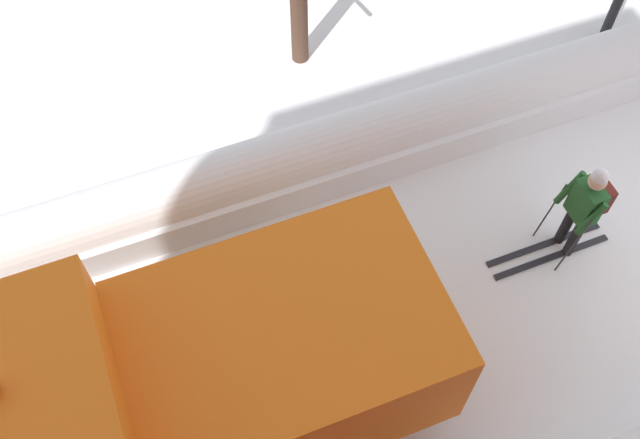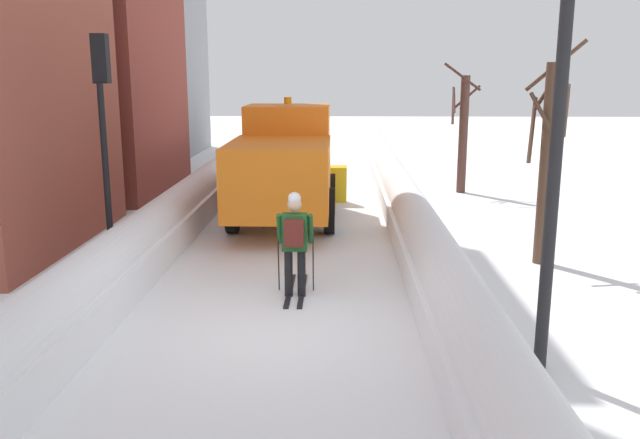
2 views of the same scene
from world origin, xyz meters
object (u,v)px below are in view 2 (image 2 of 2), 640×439
Objects in this scene: traffic_light_pole at (103,107)px; bare_tree_near at (547,158)px; skier at (295,239)px; bare_tree_mid at (463,131)px; plow_truck at (284,165)px; street_lamp at (560,104)px.

traffic_light_pole is 8.55m from bare_tree_near.
bare_tree_mid is at bearing 65.69° from skier.
plow_truck is at bearing 96.37° from skier.
traffic_light_pole is 1.09× the size of bare_tree_mid.
plow_truck is 5.28m from traffic_light_pole.
bare_tree_near is (1.47, 4.98, -1.26)m from street_lamp.
skier is 4.94m from street_lamp.
skier is 4.58m from traffic_light_pole.
bare_tree_mid is (4.63, 10.24, 0.96)m from skier.
plow_truck is 1.12× the size of street_lamp.
skier is 0.45× the size of bare_tree_mid.
plow_truck is 1.35× the size of traffic_light_pole.
skier is (0.63, -5.67, -0.48)m from plow_truck.
traffic_light_pole is at bearing -176.54° from bare_tree_near.
street_lamp is 1.22× the size of bare_tree_near.
street_lamp is (3.32, -2.79, 2.37)m from skier.
street_lamp is at bearing -106.40° from bare_tree_near.
bare_tree_near is 8.05m from bare_tree_mid.
street_lamp is at bearing -39.98° from skier.
traffic_light_pole is 8.32m from street_lamp.
bare_tree_mid is (-0.16, 8.04, -0.15)m from bare_tree_near.
skier is 0.41× the size of bare_tree_near.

